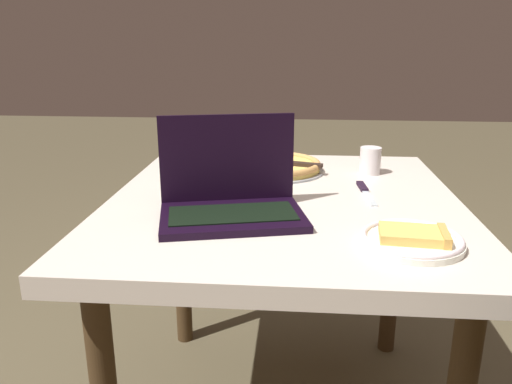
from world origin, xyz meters
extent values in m
cube|color=beige|center=(0.00, 0.00, 0.70)|extent=(1.04, 0.95, 0.05)
cylinder|color=#3D2B18|center=(0.39, -0.39, 0.34)|extent=(0.06, 0.06, 0.68)
cylinder|color=#3D2B18|center=(0.39, 0.39, 0.34)|extent=(0.06, 0.06, 0.68)
cube|color=black|center=(-0.20, 0.12, 0.74)|extent=(0.29, 0.38, 0.02)
cube|color=black|center=(-0.20, 0.12, 0.75)|extent=(0.20, 0.32, 0.00)
cube|color=black|center=(-0.09, 0.14, 0.85)|extent=(0.08, 0.33, 0.22)
cube|color=black|center=(-0.09, 0.14, 0.85)|extent=(0.07, 0.30, 0.19)
cylinder|color=white|center=(-0.31, -0.28, 0.73)|extent=(0.22, 0.22, 0.01)
torus|color=white|center=(-0.31, -0.28, 0.74)|extent=(0.21, 0.21, 0.01)
cube|color=#DCB154|center=(-0.31, -0.28, 0.75)|extent=(0.11, 0.14, 0.02)
cube|color=#C39346|center=(-0.32, -0.34, 0.75)|extent=(0.10, 0.03, 0.03)
cylinder|color=#92969E|center=(0.27, 0.04, 0.73)|extent=(0.31, 0.31, 0.01)
cylinder|color=#DEBD57|center=(0.27, 0.04, 0.74)|extent=(0.29, 0.29, 0.02)
torus|color=tan|center=(0.27, 0.04, 0.75)|extent=(0.29, 0.29, 0.02)
cube|color=#BCBBBD|center=(0.29, 0.08, 0.76)|extent=(0.09, 0.11, 0.00)
cube|color=black|center=(0.25, -0.06, 0.76)|extent=(0.06, 0.12, 0.01)
cube|color=silver|center=(0.02, -0.23, 0.73)|extent=(0.16, 0.03, 0.00)
cube|color=black|center=(0.10, -0.22, 0.73)|extent=(0.09, 0.03, 0.01)
cylinder|color=silver|center=(0.27, -0.27, 0.77)|extent=(0.07, 0.07, 0.09)
cylinder|color=#441D14|center=(0.27, -0.27, 0.79)|extent=(0.06, 0.06, 0.01)
camera|label=1|loc=(-1.32, -0.03, 1.15)|focal=35.35mm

